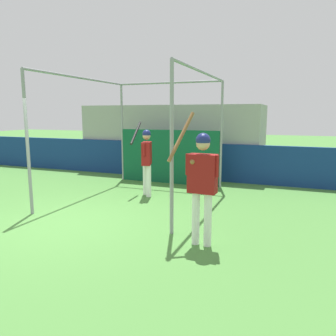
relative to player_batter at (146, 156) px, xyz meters
The scene contains 6 objects.
ground_plane 2.94m from the player_batter, 103.55° to the right, with size 60.00×60.00×0.00m, color #477F38.
outfield_wall 2.69m from the player_batter, 103.98° to the left, with size 24.00×0.12×1.22m.
bleacher_section 3.89m from the player_batter, 99.48° to the left, with size 6.50×2.40×2.50m.
batting_cage 1.03m from the player_batter, 91.42° to the left, with size 3.36×4.18×3.13m.
player_batter is the anchor object (origin of this frame).
player_waiting 3.53m from the player_batter, 50.16° to the right, with size 0.83×0.55×2.21m.
Camera 1 is at (4.29, -5.13, 2.19)m, focal length 35.00 mm.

